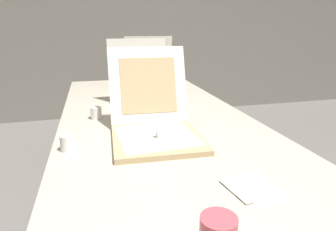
{
  "coord_description": "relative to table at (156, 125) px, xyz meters",
  "views": [
    {
      "loc": [
        -0.3,
        -0.8,
        1.19
      ],
      "look_at": [
        0.02,
        0.46,
        0.79
      ],
      "focal_mm": 31.3,
      "sensor_mm": 36.0,
      "label": 1
    }
  ],
  "objects": [
    {
      "name": "napkin_pile",
      "position": [
        0.13,
        -0.77,
        0.05
      ],
      "size": [
        0.15,
        0.16,
        0.01
      ],
      "color": "white",
      "rests_on": "table"
    },
    {
      "name": "table",
      "position": [
        0.0,
        0.0,
        0.0
      ],
      "size": [
        0.97,
        2.32,
        0.73
      ],
      "color": "#BCB29E",
      "rests_on": "ground"
    },
    {
      "name": "pizza_box_front",
      "position": [
        -0.06,
        -0.28,
        0.1
      ],
      "size": [
        0.39,
        0.51,
        0.37
      ],
      "rotation": [
        0.0,
        0.0,
        -0.05
      ],
      "color": "tan",
      "rests_on": "table"
    },
    {
      "name": "cup_white_mid",
      "position": [
        -0.3,
        0.05,
        0.07
      ],
      "size": [
        0.06,
        0.06,
        0.06
      ],
      "primitive_type": "cylinder",
      "color": "white",
      "rests_on": "table"
    },
    {
      "name": "pizza_box_middle",
      "position": [
        -0.02,
        0.25,
        0.1
      ],
      "size": [
        0.39,
        0.39,
        0.39
      ],
      "rotation": [
        0.0,
        0.0,
        0.06
      ],
      "color": "tan",
      "rests_on": "table"
    },
    {
      "name": "pizza_box_back",
      "position": [
        0.11,
        0.71,
        0.1
      ],
      "size": [
        0.38,
        0.39,
        0.38
      ],
      "rotation": [
        0.0,
        0.0,
        -0.04
      ],
      "color": "tan",
      "rests_on": "table"
    },
    {
      "name": "wall_back",
      "position": [
        0.0,
        2.53,
        0.62
      ],
      "size": [
        10.0,
        0.1,
        2.6
      ],
      "primitive_type": "cube",
      "color": "gray",
      "rests_on": "ground"
    },
    {
      "name": "cup_white_near_left",
      "position": [
        -0.42,
        -0.33,
        0.07
      ],
      "size": [
        0.06,
        0.06,
        0.06
      ],
      "primitive_type": "cylinder",
      "color": "white",
      "rests_on": "table"
    }
  ]
}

